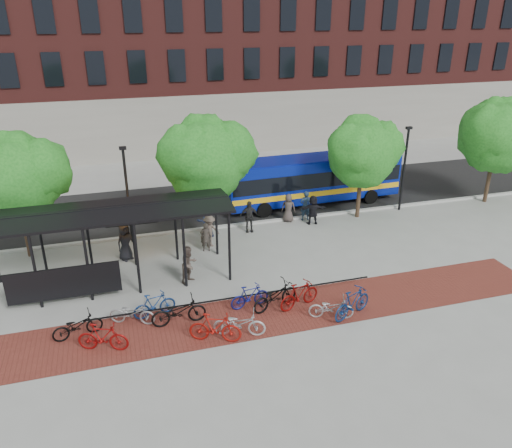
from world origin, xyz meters
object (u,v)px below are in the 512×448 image
object	(u,v)px
pedestrian_4	(249,217)
pedestrian_6	(288,208)
bus_shelter	(105,220)
bike_1	(103,337)
bike_0	(77,326)
lamp_post_right	(404,166)
bike_11	(352,303)
bike_9	(299,295)
bike_4	(179,311)
pedestrian_2	(205,220)
bike_3	(154,305)
bus	(312,177)
pedestrian_5	(313,210)
bike_8	(275,296)
pedestrian_7	(305,206)
lamp_post_left	(127,192)
pedestrian_3	(210,231)
pedestrian_1	(206,237)
tree_c	(364,150)
pedestrian_8	(189,264)
tree_d	(499,132)
tree_b	(206,155)
bike_5	(215,328)
bike_2	(132,313)
tree_a	(17,174)
bike_10	(331,308)
bike_6	(239,323)
pedestrian_0	(125,242)

from	to	relation	value
pedestrian_4	pedestrian_6	xyz separation A→B (m)	(2.56, 0.75, -0.06)
bus_shelter	bike_1	bearing A→B (deg)	-94.94
bike_0	lamp_post_right	bearing A→B (deg)	-79.44
bus_shelter	bike_11	xyz separation A→B (m)	(9.11, -5.60, -2.38)
bike_9	bike_4	bearing A→B (deg)	69.85
bus_shelter	pedestrian_2	bearing A→B (deg)	35.28
bike_3	bike_11	world-z (taller)	bike_11
pedestrian_4	lamp_post_right	bearing A→B (deg)	8.37
bike_11	bus	bearing A→B (deg)	-38.95
bike_11	pedestrian_5	distance (m)	9.39
bike_8	pedestrian_7	size ratio (longest dim) A/B	1.22
lamp_post_right	bike_11	bearing A→B (deg)	-129.66
lamp_post_left	pedestrian_5	world-z (taller)	lamp_post_left
bus_shelter	pedestrian_3	bearing A→B (deg)	24.73
lamp_post_right	pedestrian_1	xyz separation A→B (m)	(-12.47, -2.24, -1.98)
bus_shelter	tree_c	xyz separation A→B (m)	(14.22, 3.83, 1.06)
pedestrian_5	bike_3	bearing A→B (deg)	44.75
pedestrian_1	pedestrian_2	bearing A→B (deg)	-92.04
lamp_post_right	pedestrian_8	bearing A→B (deg)	-159.68
tree_d	lamp_post_right	distance (m)	6.34
bus_shelter	bike_4	xyz separation A→B (m)	(2.41, -4.17, -2.44)
tree_b	tree_d	size ratio (longest dim) A/B	0.99
bike_5	pedestrian_6	bearing A→B (deg)	-10.08
bike_8	pedestrian_5	world-z (taller)	pedestrian_5
tree_c	pedestrian_7	world-z (taller)	tree_c
tree_d	pedestrian_6	distance (m)	13.76
tree_c	bike_2	distance (m)	15.88
tree_d	tree_c	bearing A→B (deg)	-180.00
bike_0	bike_9	bearing A→B (deg)	-105.82
bike_0	pedestrian_1	xyz separation A→B (m)	(6.01, 5.78, 0.29)
tree_c	bike_9	xyz separation A→B (m)	(-6.89, -8.21, -3.47)
pedestrian_8	bike_2	bearing A→B (deg)	-171.24
pedestrian_8	pedestrian_7	bearing A→B (deg)	-1.00
tree_a	tree_b	world-z (taller)	tree_b
bike_10	tree_d	bearing A→B (deg)	-38.75
pedestrian_3	pedestrian_6	xyz separation A→B (m)	(5.01, 2.00, -0.04)
bus	bike_8	distance (m)	12.38
tree_b	bike_6	xyz separation A→B (m)	(-0.75, -9.37, -3.94)
bus_shelter	bike_4	size ratio (longest dim) A/B	4.95
bus_shelter	bike_1	size ratio (longest dim) A/B	5.70
pedestrian_0	pedestrian_5	distance (m)	10.55
lamp_post_left	pedestrian_4	size ratio (longest dim) A/B	2.87
bike_10	pedestrian_0	bearing A→B (deg)	64.46
lamp_post_left	bike_2	world-z (taller)	lamp_post_left
bike_4	tree_c	bearing A→B (deg)	-57.41
lamp_post_left	bike_1	bearing A→B (deg)	-99.76
tree_c	bike_5	xyz separation A→B (m)	(-10.69, -9.49, -3.46)
tree_a	bus	size ratio (longest dim) A/B	0.55
bike_1	pedestrian_4	world-z (taller)	pedestrian_4
bike_4	pedestrian_5	bearing A→B (deg)	-50.12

